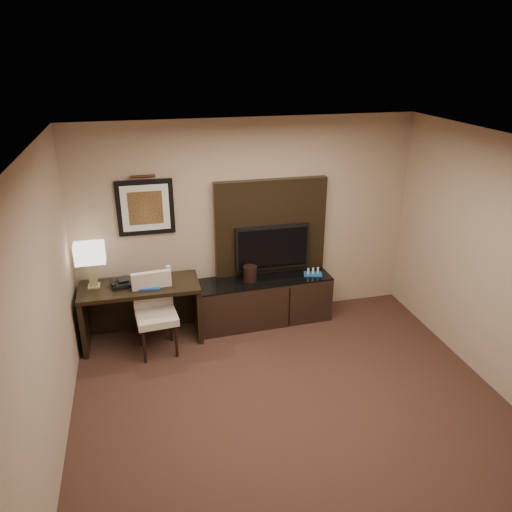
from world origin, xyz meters
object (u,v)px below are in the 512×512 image
object	(u,v)px
credenza	(262,300)
tv	(272,247)
minibar_tray	(313,272)
ice_bucket	(250,274)
desk	(142,313)
desk_chair	(156,316)
table_lamp	(91,267)
desk_phone	(121,283)
water_bottle	(169,273)

from	to	relation	value
credenza	tv	distance (m)	0.74
minibar_tray	ice_bucket	bearing A→B (deg)	178.43
desk	desk_chair	bearing A→B (deg)	-61.51
desk	table_lamp	bearing A→B (deg)	171.46
desk	desk_phone	bearing A→B (deg)	178.09
credenza	desk_chair	xyz separation A→B (m)	(-1.42, -0.42, 0.18)
desk_phone	minibar_tray	bearing A→B (deg)	-11.01
credenza	ice_bucket	world-z (taller)	ice_bucket
ice_bucket	minibar_tray	distance (m)	0.87
desk	tv	distance (m)	1.89
desk_phone	ice_bucket	world-z (taller)	desk_phone
credenza	desk_chair	distance (m)	1.50
desk	credenza	size ratio (longest dim) A/B	0.79
water_bottle	ice_bucket	distance (m)	1.07
minibar_tray	desk_chair	bearing A→B (deg)	-169.56
water_bottle	minibar_tray	size ratio (longest dim) A/B	0.78
water_bottle	desk_phone	bearing A→B (deg)	-174.32
table_lamp	minibar_tray	world-z (taller)	table_lamp
desk	desk_chair	xyz separation A→B (m)	(0.17, -0.32, 0.11)
desk	table_lamp	size ratio (longest dim) A/B	2.78
desk_chair	water_bottle	distance (m)	0.58
desk_chair	ice_bucket	bearing A→B (deg)	13.21
credenza	desk_phone	bearing A→B (deg)	-179.70
desk_chair	ice_bucket	xyz separation A→B (m)	(1.26, 0.41, 0.24)
desk_phone	water_bottle	distance (m)	0.59
credenza	tv	xyz separation A→B (m)	(0.17, 0.14, 0.70)
tv	minibar_tray	bearing A→B (deg)	-17.47
credenza	desk_phone	xyz separation A→B (m)	(-1.81, -0.09, 0.52)
desk_phone	minibar_tray	xyz separation A→B (m)	(2.51, 0.06, -0.16)
desk	tv	xyz separation A→B (m)	(1.76, 0.24, 0.63)
desk_chair	desk_phone	bearing A→B (deg)	134.68
desk_phone	desk_chair	bearing A→B (deg)	-52.70
desk_phone	table_lamp	bearing A→B (deg)	154.05
tv	desk_chair	world-z (taller)	tv
credenza	minibar_tray	size ratio (longest dim) A/B	7.62
desk	tv	world-z (taller)	tv
tv	desk_phone	distance (m)	2.00
desk_phone	ice_bucket	distance (m)	1.65
table_lamp	ice_bucket	xyz separation A→B (m)	(1.96, 0.01, -0.30)
tv	desk_chair	xyz separation A→B (m)	(-1.59, -0.56, -0.52)
desk	desk_phone	xyz separation A→B (m)	(-0.22, 0.01, 0.44)
credenza	desk_phone	world-z (taller)	desk_phone
credenza	tv	size ratio (longest dim) A/B	1.84
tv	ice_bucket	xyz separation A→B (m)	(-0.34, -0.14, -0.28)
credenza	minibar_tray	xyz separation A→B (m)	(0.70, -0.03, 0.36)
credenza	ice_bucket	size ratio (longest dim) A/B	8.98
tv	ice_bucket	size ratio (longest dim) A/B	4.88
table_lamp	desk_phone	xyz separation A→B (m)	(0.32, -0.08, -0.21)
desk_chair	water_bottle	xyz separation A→B (m)	(0.20, 0.39, 0.38)
tv	water_bottle	size ratio (longest dim) A/B	5.31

